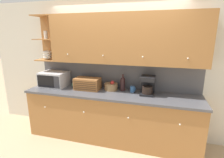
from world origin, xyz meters
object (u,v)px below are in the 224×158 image
(wine_bottle, at_px, (123,83))
(coffee_maker, at_px, (148,85))
(fruit_basket, at_px, (111,86))
(bread_box, at_px, (87,84))
(microwave, at_px, (54,79))
(bowl_stack_on_counter, at_px, (75,85))
(mug, at_px, (133,89))

(wine_bottle, bearing_deg, coffee_maker, -9.57)
(fruit_basket, height_order, coffee_maker, coffee_maker)
(bread_box, distance_m, coffee_maker, 1.13)
(microwave, xyz_separation_m, bowl_stack_on_counter, (0.40, 0.11, -0.11))
(bread_box, bearing_deg, bowl_stack_on_counter, 158.74)
(mug, relative_size, coffee_maker, 0.32)
(mug, xyz_separation_m, coffee_maker, (0.27, -0.05, 0.11))
(bread_box, distance_m, wine_bottle, 0.68)
(fruit_basket, height_order, mug, fruit_basket)
(bowl_stack_on_counter, bearing_deg, microwave, -164.45)
(bread_box, xyz_separation_m, fruit_basket, (0.44, 0.10, -0.04))
(bread_box, bearing_deg, fruit_basket, 12.88)
(coffee_maker, bearing_deg, microwave, -179.45)
(fruit_basket, bearing_deg, mug, -2.55)
(wine_bottle, bearing_deg, bowl_stack_on_counter, 179.10)
(microwave, relative_size, mug, 4.84)
(bread_box, height_order, coffee_maker, coffee_maker)
(bowl_stack_on_counter, xyz_separation_m, wine_bottle, (1.00, -0.02, 0.11))
(microwave, distance_m, coffee_maker, 1.87)
(bread_box, height_order, mug, bread_box)
(microwave, relative_size, bread_box, 1.07)
(bread_box, relative_size, mug, 4.52)
(fruit_basket, bearing_deg, microwave, -175.93)
(wine_bottle, bearing_deg, fruit_basket, -176.80)
(bowl_stack_on_counter, distance_m, fruit_basket, 0.78)
(fruit_basket, distance_m, coffee_maker, 0.70)
(microwave, xyz_separation_m, mug, (1.60, 0.07, -0.09))
(bread_box, bearing_deg, microwave, 178.63)
(microwave, distance_m, bowl_stack_on_counter, 0.43)
(microwave, distance_m, mug, 1.60)
(bread_box, relative_size, coffee_maker, 1.44)
(bread_box, xyz_separation_m, coffee_maker, (1.13, 0.04, 0.06))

